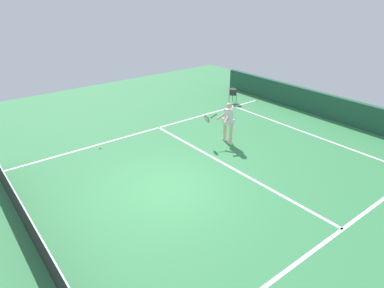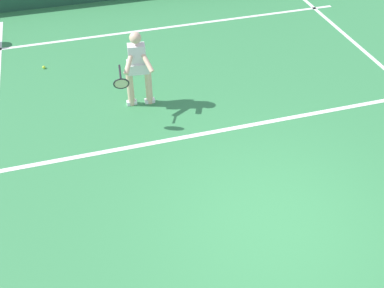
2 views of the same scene
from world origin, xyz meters
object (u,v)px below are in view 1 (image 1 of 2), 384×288
at_px(tennis_player, 227,121).
at_px(ball_hopper, 233,92).
at_px(tennis_ball_mid, 100,148).
at_px(tennis_ball_near, 231,117).

bearing_deg(tennis_player, ball_hopper, -46.81).
relative_size(tennis_player, tennis_ball_mid, 23.48).
height_order(tennis_ball_near, ball_hopper, ball_hopper).
bearing_deg(ball_hopper, tennis_ball_mid, 96.54).
distance_m(tennis_ball_near, tennis_ball_mid, 5.98).
relative_size(tennis_ball_mid, ball_hopper, 0.09).
height_order(tennis_ball_mid, ball_hopper, ball_hopper).
relative_size(tennis_ball_near, tennis_ball_mid, 1.00).
height_order(tennis_player, tennis_ball_mid, tennis_player).
bearing_deg(tennis_player, tennis_ball_mid, 58.91).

